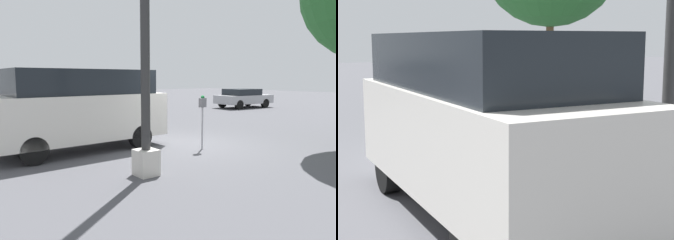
# 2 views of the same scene
# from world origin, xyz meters

# --- Properties ---
(ground_plane) EXTENTS (80.00, 80.00, 0.00)m
(ground_plane) POSITION_xyz_m (0.00, 0.00, 0.00)
(ground_plane) COLOR #4C4C51
(parking_meter_near) EXTENTS (0.20, 0.12, 1.54)m
(parking_meter_near) POSITION_xyz_m (-0.07, 0.52, 1.14)
(parking_meter_near) COLOR #9E9EA3
(parking_meter_near) RESTS_ON ground
(lamp_post) EXTENTS (0.44, 0.44, 6.61)m
(lamp_post) POSITION_xyz_m (2.62, 1.69, 2.50)
(lamp_post) COLOR beige
(lamp_post) RESTS_ON ground
(parked_van) EXTENTS (4.85, 2.01, 2.26)m
(parked_van) POSITION_xyz_m (2.76, -1.45, 1.21)
(parked_van) COLOR beige
(parked_van) RESTS_ON ground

